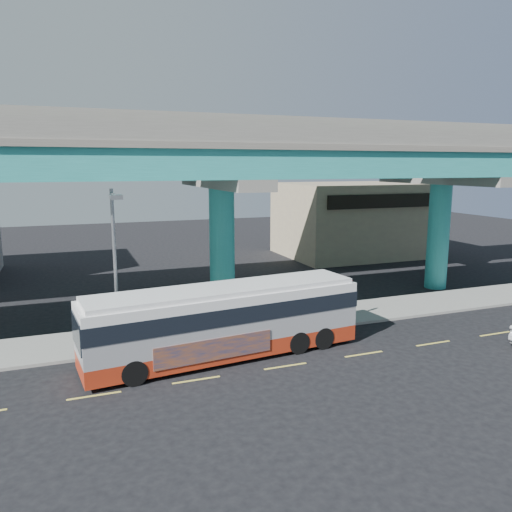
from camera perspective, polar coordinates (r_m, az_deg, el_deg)
name	(u,v)px	position (r m, az deg, el deg)	size (l,w,h in m)	color
ground	(283,364)	(22.65, 3.07, -12.20)	(120.00, 120.00, 0.00)	black
sidewalk	(242,326)	(27.42, -1.63, -7.96)	(70.00, 4.00, 0.15)	gray
lane_markings	(285,366)	(22.39, 3.39, -12.46)	(58.00, 0.12, 0.01)	#D8C64C
viaduct	(220,157)	(29.48, -4.08, 11.20)	(52.00, 12.40, 11.70)	teal
building_beige	(356,219)	(50.03, 11.35, 4.17)	(14.00, 10.23, 7.00)	tan
transit_bus	(225,319)	(22.89, -3.55, -7.14)	(13.04, 4.06, 3.30)	#9E2813
street_lamp	(115,249)	(22.92, -15.78, 0.82)	(0.50, 2.46, 7.50)	gray
stop_sign	(348,291)	(28.20, 10.50, -3.92)	(0.70, 0.15, 2.35)	gray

